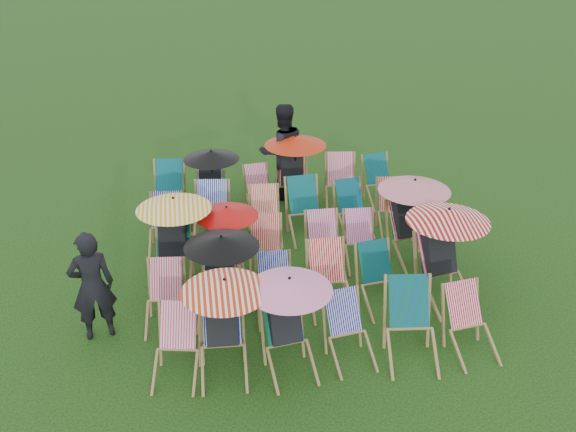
{
  "coord_description": "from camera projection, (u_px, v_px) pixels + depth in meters",
  "views": [
    {
      "loc": [
        -1.51,
        -8.75,
        5.64
      ],
      "look_at": [
        -0.06,
        0.29,
        0.9
      ],
      "focal_mm": 40.0,
      "sensor_mm": 36.0,
      "label": 1
    }
  ],
  "objects": [
    {
      "name": "deckchair_17",
      "position": [
        412.0,
        220.0,
        10.54
      ],
      "size": [
        1.18,
        1.29,
        1.4
      ],
      "rotation": [
        0.0,
        0.0,
        0.19
      ],
      "color": "olive",
      "rests_on": "ground"
    },
    {
      "name": "deckchair_7",
      "position": [
        219.0,
        276.0,
        9.13
      ],
      "size": [
        1.07,
        1.15,
        1.27
      ],
      "rotation": [
        0.0,
        0.0,
        -0.2
      ],
      "color": "olive",
      "rests_on": "ground"
    },
    {
      "name": "deckchair_14",
      "position": [
        266.0,
        248.0,
        10.32
      ],
      "size": [
        0.67,
        0.86,
        0.87
      ],
      "rotation": [
        0.0,
        0.0,
        -0.11
      ],
      "color": "olive",
      "rests_on": "ground"
    },
    {
      "name": "deckchair_21",
      "position": [
        306.0,
        211.0,
        11.36
      ],
      "size": [
        0.71,
        0.95,
        0.99
      ],
      "rotation": [
        0.0,
        0.0,
        0.06
      ],
      "color": "olive",
      "rests_on": "ground"
    },
    {
      "name": "deckchair_8",
      "position": [
        275.0,
        290.0,
        9.26
      ],
      "size": [
        0.61,
        0.82,
        0.86
      ],
      "rotation": [
        0.0,
        0.0,
        -0.05
      ],
      "color": "olive",
      "rests_on": "ground"
    },
    {
      "name": "deckchair_23",
      "position": [
        394.0,
        208.0,
        11.55
      ],
      "size": [
        0.66,
        0.88,
        0.9
      ],
      "rotation": [
        0.0,
        0.0,
        -0.08
      ],
      "color": "olive",
      "rests_on": "ground"
    },
    {
      "name": "deckchair_6",
      "position": [
        165.0,
        298.0,
        9.06
      ],
      "size": [
        0.67,
        0.87,
        0.88
      ],
      "rotation": [
        0.0,
        0.0,
        -0.11
      ],
      "color": "olive",
      "rests_on": "ground"
    },
    {
      "name": "deckchair_3",
      "position": [
        349.0,
        332.0,
        8.39
      ],
      "size": [
        0.68,
        0.87,
        0.86
      ],
      "rotation": [
        0.0,
        0.0,
        0.15
      ],
      "color": "olive",
      "rests_on": "ground"
    },
    {
      "name": "deckchair_0",
      "position": [
        176.0,
        348.0,
        8.09
      ],
      "size": [
        0.73,
        0.91,
        0.88
      ],
      "rotation": [
        0.0,
        0.0,
        -0.19
      ],
      "color": "olive",
      "rests_on": "ground"
    },
    {
      "name": "deckchair_16",
      "position": [
        361.0,
        241.0,
        10.53
      ],
      "size": [
        0.6,
        0.81,
        0.85
      ],
      "rotation": [
        0.0,
        0.0,
        -0.05
      ],
      "color": "olive",
      "rests_on": "ground"
    },
    {
      "name": "ground",
      "position": [
        295.0,
        273.0,
        10.47
      ],
      "size": [
        100.0,
        100.0,
        0.0
      ],
      "primitive_type": "plane",
      "color": "black",
      "rests_on": "ground"
    },
    {
      "name": "deckchair_25",
      "position": [
        210.0,
        182.0,
        12.07
      ],
      "size": [
        1.05,
        1.12,
        1.25
      ],
      "rotation": [
        0.0,
        0.0,
        -0.16
      ],
      "color": "olive",
      "rests_on": "ground"
    },
    {
      "name": "deckchair_19",
      "position": [
        211.0,
        216.0,
        11.15
      ],
      "size": [
        0.79,
        1.01,
        1.01
      ],
      "rotation": [
        0.0,
        0.0,
        -0.13
      ],
      "color": "olive",
      "rests_on": "ground"
    },
    {
      "name": "person_left",
      "position": [
        92.0,
        286.0,
        8.65
      ],
      "size": [
        0.67,
        0.51,
        1.64
      ],
      "primitive_type": "imported",
      "rotation": [
        0.0,
        0.0,
        3.36
      ],
      "color": "black",
      "rests_on": "ground"
    },
    {
      "name": "person_rear",
      "position": [
        282.0,
        152.0,
        12.6
      ],
      "size": [
        1.06,
        0.9,
        1.94
      ],
      "primitive_type": "imported",
      "rotation": [
        0.0,
        0.0,
        3.33
      ],
      "color": "black",
      "rests_on": "ground"
    },
    {
      "name": "deckchair_29",
      "position": [
        381.0,
        182.0,
        12.59
      ],
      "size": [
        0.68,
        0.88,
        0.89
      ],
      "rotation": [
        0.0,
        0.0,
        0.11
      ],
      "color": "olive",
      "rests_on": "ground"
    },
    {
      "name": "deckchair_10",
      "position": [
        381.0,
        280.0,
        9.46
      ],
      "size": [
        0.71,
        0.91,
        0.91
      ],
      "rotation": [
        0.0,
        0.0,
        0.14
      ],
      "color": "olive",
      "rests_on": "ground"
    },
    {
      "name": "deckchair_12",
      "position": [
        173.0,
        239.0,
        9.98
      ],
      "size": [
        1.16,
        1.23,
        1.38
      ],
      "rotation": [
        0.0,
        0.0,
        -0.14
      ],
      "color": "olive",
      "rests_on": "ground"
    },
    {
      "name": "deckchair_20",
      "position": [
        265.0,
        216.0,
        11.3
      ],
      "size": [
        0.63,
        0.84,
        0.88
      ],
      "rotation": [
        0.0,
        0.0,
        -0.05
      ],
      "color": "olive",
      "rests_on": "ground"
    },
    {
      "name": "deckchair_24",
      "position": [
        168.0,
        191.0,
        12.09
      ],
      "size": [
        0.77,
        0.98,
        0.98
      ],
      "rotation": [
        0.0,
        0.0,
        -0.14
      ],
      "color": "olive",
      "rests_on": "ground"
    },
    {
      "name": "deckchair_18",
      "position": [
        165.0,
        225.0,
        10.96
      ],
      "size": [
        0.68,
        0.89,
        0.91
      ],
      "rotation": [
        0.0,
        0.0,
        -0.09
      ],
      "color": "olive",
      "rests_on": "ground"
    },
    {
      "name": "deckchair_13",
      "position": [
        226.0,
        241.0,
        10.13
      ],
      "size": [
        1.0,
        1.06,
        1.18
      ],
      "rotation": [
        0.0,
        0.0,
        0.1
      ],
      "color": "olive",
      "rests_on": "ground"
    },
    {
      "name": "deckchair_9",
      "position": [
        329.0,
        280.0,
        9.4
      ],
      "size": [
        0.65,
        0.89,
        0.95
      ],
      "rotation": [
        0.0,
        0.0,
        -0.02
      ],
      "color": "olive",
      "rests_on": "ground"
    },
    {
      "name": "deckchair_27",
      "position": [
        293.0,
        171.0,
        12.34
      ],
      "size": [
        1.18,
        1.26,
        1.4
      ],
      "rotation": [
        0.0,
        0.0,
        -0.16
      ],
      "color": "olive",
      "rests_on": "ground"
    },
    {
      "name": "deckchair_22",
      "position": [
        354.0,
        209.0,
        11.54
      ],
      "size": [
        0.69,
        0.89,
        0.88
      ],
      "rotation": [
        0.0,
        0.0,
        0.15
      ],
      "color": "olive",
      "rests_on": "ground"
    },
    {
      "name": "deckchair_2",
      "position": [
        289.0,
        324.0,
        8.13
      ],
      "size": [
        1.1,
        1.18,
        1.3
      ],
      "rotation": [
        0.0,
        0.0,
        0.15
      ],
      "color": "olive",
      "rests_on": "ground"
    },
    {
      "name": "deckchair_28",
      "position": [
        341.0,
        183.0,
        12.44
      ],
      "size": [
        0.76,
        0.97,
        0.97
      ],
      "rotation": [
        0.0,
        0.0,
        -0.14
      ],
      "color": "olive",
      "rests_on": "ground"
    },
    {
      "name": "deckchair_4",
      "position": [
        412.0,
        326.0,
        8.37
      ],
      "size": [
        0.78,
        1.01,
        1.02
      ],
      "rotation": [
        0.0,
        0.0,
        -0.12
      ],
      "color": "olive",
      "rests_on": "ground"
    },
    {
      "name": "deckchair_15",
      "position": [
        325.0,
        245.0,
        10.37
      ],
      "size": [
        0.6,
        0.84,
        0.9
      ],
      "rotation": [
        0.0,
        0.0,
        -0.0
      ],
      "color": "olive",
      "rests_on": "ground"
    },
    {
      "name": "deckchair_1",
      "position": [
        223.0,
        326.0,
        8.07
      ],
      "size": [
        1.11,
        1.16,
        1.32
      ],
      "rotation": [
        0.0,
        0.0,
        -0.05
      ],
      "color": "olive",
      "rests_on": "ground"
    },
    {
      "name": "deckchair_26",
      "position": [
        259.0,
        190.0,
        12.35
      ],
      "size": [
        0.62,
        0.8,
        0.81
      ],
      "rotation": [
        0.0,
        0.0,
        0.11
      ],
      "color": "olive",
      "rests_on": "ground"
    },
    {
      "name": "deckchair_11",
      "position": [
        445.0,
        254.0,
        9.48
      ],
      "size": [
        1.23,
        1.34,
        1.46
      ],
      "rotation": [
        0.0,
        0.0,
        0.2
      ],
      "color": "olive",
      "rests_on": "ground"
    },
    {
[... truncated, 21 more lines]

